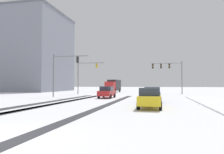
# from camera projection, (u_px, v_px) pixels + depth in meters

# --- Properties ---
(wheel_track_left_lane) EXTENTS (0.77, 29.61, 0.01)m
(wheel_track_left_lane) POSITION_uv_depth(u_px,v_px,m) (109.00, 104.00, 20.26)
(wheel_track_left_lane) COLOR #38383D
(wheel_track_left_lane) RESTS_ON ground
(wheel_track_right_lane) EXTENTS (0.76, 29.61, 0.01)m
(wheel_track_right_lane) POSITION_uv_depth(u_px,v_px,m) (58.00, 103.00, 21.41)
(wheel_track_right_lane) COLOR #38383D
(wheel_track_right_lane) RESTS_ON ground
(wheel_track_center) EXTENTS (1.13, 29.61, 0.01)m
(wheel_track_center) POSITION_uv_depth(u_px,v_px,m) (43.00, 103.00, 21.76)
(wheel_track_center) COLOR #38383D
(wheel_track_center) RESTS_ON ground
(wheel_track_oncoming) EXTENTS (0.97, 29.61, 0.01)m
(wheel_track_oncoming) POSITION_uv_depth(u_px,v_px,m) (59.00, 103.00, 21.38)
(wheel_track_oncoming) COLOR #38383D
(wheel_track_oncoming) RESTS_ON ground
(traffic_signal_far_left) EXTENTS (5.44, 0.61, 6.50)m
(traffic_signal_far_left) POSITION_uv_depth(u_px,v_px,m) (85.00, 72.00, 41.55)
(traffic_signal_far_left) COLOR slate
(traffic_signal_far_left) RESTS_ON ground
(traffic_signal_far_right) EXTENTS (5.97, 0.40, 6.50)m
(traffic_signal_far_right) POSITION_uv_depth(u_px,v_px,m) (169.00, 70.00, 41.85)
(traffic_signal_far_right) COLOR slate
(traffic_signal_far_right) RESTS_ON ground
(traffic_signal_near_left) EXTENTS (5.60, 0.44, 6.50)m
(traffic_signal_near_left) POSITION_uv_depth(u_px,v_px,m) (63.00, 68.00, 31.72)
(traffic_signal_near_left) COLOR slate
(traffic_signal_near_left) RESTS_ON ground
(car_red_lead) EXTENTS (1.84, 4.10, 1.62)m
(car_red_lead) POSITION_uv_depth(u_px,v_px,m) (107.00, 92.00, 29.40)
(car_red_lead) COLOR red
(car_red_lead) RESTS_ON ground
(car_blue_second) EXTENTS (1.84, 4.10, 1.62)m
(car_blue_second) POSITION_uv_depth(u_px,v_px,m) (152.00, 95.00, 22.53)
(car_blue_second) COLOR #233899
(car_blue_second) RESTS_ON ground
(car_yellow_cab_third) EXTENTS (1.84, 4.10, 1.62)m
(car_yellow_cab_third) POSITION_uv_depth(u_px,v_px,m) (150.00, 98.00, 16.81)
(car_yellow_cab_third) COLOR yellow
(car_yellow_cab_third) RESTS_ON ground
(box_truck_delivery) EXTENTS (2.57, 7.50, 3.02)m
(box_truck_delivery) POSITION_uv_depth(u_px,v_px,m) (113.00, 85.00, 51.25)
(box_truck_delivery) COLOR red
(box_truck_delivery) RESTS_ON ground
(office_building_far_left_block) EXTENTS (26.24, 19.62, 21.98)m
(office_building_far_left_block) POSITION_uv_depth(u_px,v_px,m) (19.00, 53.00, 61.08)
(office_building_far_left_block) COLOR gray
(office_building_far_left_block) RESTS_ON ground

